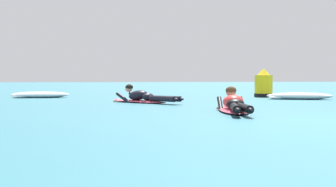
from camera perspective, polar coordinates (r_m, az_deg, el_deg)
name	(u,v)px	position (r m, az deg, el deg)	size (l,w,h in m)	color
ground_plane	(211,96)	(16.44, 5.45, -0.37)	(120.00, 120.00, 0.00)	#2D6B7A
surfer_near	(234,105)	(8.85, 8.27, -1.44)	(0.96, 2.54, 0.54)	#E54C66
surfer_far	(143,97)	(12.14, -3.19, -0.50)	(1.74, 2.28, 0.53)	#E54C66
whitewater_mid_left	(40,95)	(15.86, -15.66, -0.17)	(1.90, 0.64, 0.21)	white
whitewater_mid_right	(300,96)	(14.65, 16.11, -0.33)	(2.06, 1.29, 0.22)	white
channel_marker_buoy	(264,86)	(16.32, 11.85, 0.97)	(0.65, 0.65, 1.00)	yellow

